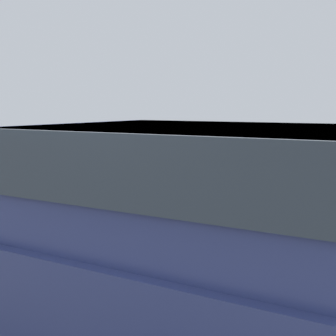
% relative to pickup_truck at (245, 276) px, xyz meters
% --- Properties ---
extents(stall_stripe_b, '(0.12, 4.59, 0.01)m').
position_rel_pickup_truck_xyz_m(stall_stripe_b, '(-3.88, 10.08, -0.91)').
color(stall_stripe_b, white).
rests_on(stall_stripe_b, ground_plane).
extents(stall_stripe_c, '(0.12, 4.59, 0.01)m').
position_rel_pickup_truck_xyz_m(stall_stripe_c, '(-1.01, 10.08, -0.91)').
color(stall_stripe_c, white).
rests_on(stall_stripe_c, ground_plane).
extents(stall_stripe_d, '(0.12, 4.59, 0.01)m').
position_rel_pickup_truck_xyz_m(stall_stripe_d, '(1.86, 10.08, -0.91)').
color(stall_stripe_d, white).
rests_on(stall_stripe_d, ground_plane).
extents(pickup_truck, '(6.21, 4.72, 1.86)m').
position_rel_pickup_truck_xyz_m(pickup_truck, '(0.00, 0.00, 0.00)').
color(pickup_truck, navy).
rests_on(pickup_truck, ground_plane).
extents(parked_sedan_a, '(2.23, 4.64, 1.24)m').
position_rel_pickup_truck_xyz_m(parked_sedan_a, '(-5.18, 9.94, -0.25)').
color(parked_sedan_a, maroon).
rests_on(parked_sedan_a, ground_plane).
extents(parked_sedan_b, '(1.85, 4.30, 1.15)m').
position_rel_pickup_truck_xyz_m(parked_sedan_b, '(-2.40, 10.20, -0.30)').
color(parked_sedan_b, '#B7BABF').
rests_on(parked_sedan_b, ground_plane).
extents(parked_sedan_c, '(2.20, 4.76, 1.20)m').
position_rel_pickup_truck_xyz_m(parked_sedan_c, '(0.51, 10.14, -0.27)').
color(parked_sedan_c, gray).
rests_on(parked_sedan_c, ground_plane).
extents(parked_sedan_d, '(2.11, 4.54, 1.15)m').
position_rel_pickup_truck_xyz_m(parked_sedan_d, '(3.17, 9.96, -0.30)').
color(parked_sedan_d, navy).
rests_on(parked_sedan_d, ground_plane).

